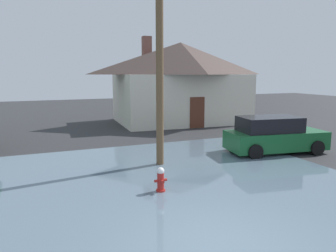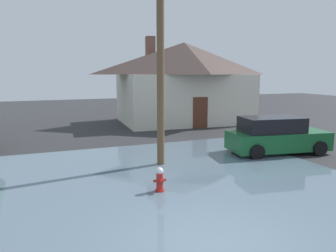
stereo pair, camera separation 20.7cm
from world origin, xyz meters
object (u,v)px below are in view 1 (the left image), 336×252
fire_hydrant (161,180)px  house (180,81)px  utility_pole (160,40)px  parked_car (274,136)px

fire_hydrant → house: house is taller
utility_pole → fire_hydrant: bearing=-111.0°
fire_hydrant → parked_car: parked_car is taller
house → fire_hydrant: bearing=-117.1°
utility_pole → house: (5.50, 10.07, -1.78)m
fire_hydrant → parked_car: size_ratio=0.17×
utility_pole → parked_car: utility_pole is taller
utility_pole → house: bearing=61.3°
fire_hydrant → house: size_ratio=0.08×
utility_pole → house: utility_pole is taller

